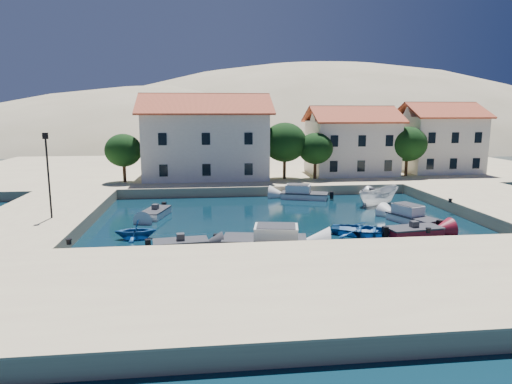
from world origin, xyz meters
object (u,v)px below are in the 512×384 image
Objects in this scene: building_right at (438,137)px; rowboat_south at (363,234)px; lamppost at (48,167)px; cabin_cruiser_south at (265,240)px; building_mid at (351,140)px; cabin_cruiser_east at (413,217)px; boat_east at (378,205)px; building_left at (206,135)px.

building_right is 32.35m from rowboat_south.
cabin_cruiser_south is (15.04, -5.75, -4.28)m from lamppost.
cabin_cruiser_south is at bearing -133.64° from building_right.
building_mid is 1.83× the size of cabin_cruiser_south.
cabin_cruiser_south is (-26.46, -27.75, -5.00)m from building_right.
cabin_cruiser_east is (-1.98, -21.89, -4.75)m from building_mid.
building_mid is 2.25× the size of cabin_cruiser_east.
building_mid is at bearing 35.45° from lamppost.
building_right is 1.52× the size of lamppost.
building_right is at bearing 56.65° from cabin_cruiser_south.
boat_east is at bearing -131.76° from building_right.
rowboat_south is at bearing -105.85° from building_mid.
building_left is at bearing 21.70° from boat_east.
building_left reaches higher than rowboat_south.
building_mid is 36.21m from lamppost.
building_left is at bearing 15.95° from cabin_cruiser_east.
lamppost is at bearing -144.55° from building_mid.
building_right is 2.05× the size of rowboat_south.
building_left is 23.10m from lamppost.
building_mid reaches higher than rowboat_south.
building_right is 46.98m from lamppost.
lamppost is 1.27× the size of boat_east.
rowboat_south is (7.47, 2.14, -0.48)m from cabin_cruiser_south.
cabin_cruiser_east is (12.48, 4.85, 0.00)m from cabin_cruiser_south.
building_mid reaches higher than boat_east.
boat_east is (0.02, 7.26, -0.48)m from cabin_cruiser_east.
cabin_cruiser_south is 13.39m from cabin_cruiser_east.
building_mid is at bearing -175.24° from building_right.
building_left is 18.04m from building_mid.
cabin_cruiser_south is 7.79m from rowboat_south.
building_right is at bearing 4.76° from building_mid.
rowboat_south is 5.71m from cabin_cruiser_east.
building_mid is at bearing -35.56° from boat_east.
lamppost is (-11.50, -20.00, -1.18)m from building_left.
cabin_cruiser_south is at bearing -20.91° from lamppost.
lamppost is at bearing -152.07° from building_right.
lamppost is 1.08× the size of cabin_cruiser_south.
cabin_cruiser_east is at bearing 31.54° from cabin_cruiser_south.
building_right is at bearing 3.81° from building_left.
building_right is 21.66m from boat_east.
cabin_cruiser_south is at bearing -82.17° from building_left.
lamppost is 28.66m from boat_east.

